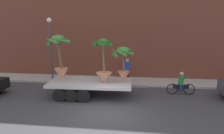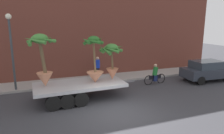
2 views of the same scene
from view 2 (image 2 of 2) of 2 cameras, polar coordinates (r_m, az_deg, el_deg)
ground_plane at (r=10.61m, az=1.82°, el=-12.59°), size 60.00×60.00×0.00m
sidewalk at (r=16.05m, az=-6.40°, el=-3.59°), size 24.00×2.20×0.15m
building_facade at (r=17.09m, az=-8.21°, el=13.46°), size 24.00×1.20×9.66m
flatbed_trailer at (r=12.19m, az=-10.05°, el=-5.58°), size 6.22×2.56×0.98m
potted_palm_rear at (r=12.56m, az=-0.08°, el=2.35°), size 1.67×1.63×2.22m
potted_palm_middle at (r=11.95m, az=-4.88°, el=1.12°), size 1.35×1.42×2.73m
potted_palm_front at (r=11.67m, az=-18.71°, el=2.07°), size 1.64×1.60×2.91m
cyclist at (r=15.37m, az=11.87°, el=-2.21°), size 1.84×0.37×1.54m
parked_car at (r=17.49m, az=25.02°, el=-0.83°), size 4.13×1.96×1.58m
pedestrian_near_gate at (r=15.99m, az=-4.01°, el=-0.03°), size 0.36×0.36×1.71m
street_lamp at (r=14.33m, az=-26.22°, el=6.14°), size 0.36×0.36×4.83m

